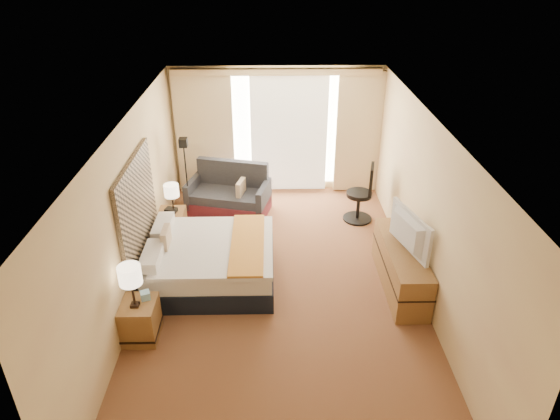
{
  "coord_description": "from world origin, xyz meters",
  "views": [
    {
      "loc": [
        -0.12,
        -6.2,
        4.68
      ],
      "look_at": [
        0.01,
        0.4,
        1.13
      ],
      "focal_mm": 32.0,
      "sensor_mm": 36.0,
      "label": 1
    }
  ],
  "objects_px": {
    "nightstand_left": "(140,320)",
    "media_dresser": "(401,267)",
    "bed": "(211,261)",
    "lamp_right": "(171,191)",
    "loveseat": "(230,196)",
    "desk_chair": "(362,196)",
    "lamp_left": "(130,276)",
    "television": "(404,232)",
    "nightstand_right": "(173,225)",
    "floor_lamp": "(185,162)"
  },
  "relations": [
    {
      "from": "nightstand_right",
      "to": "media_dresser",
      "type": "distance_m",
      "value": 3.97
    },
    {
      "from": "desk_chair",
      "to": "lamp_left",
      "type": "height_order",
      "value": "lamp_left"
    },
    {
      "from": "television",
      "to": "nightstand_left",
      "type": "bearing_deg",
      "value": 89.52
    },
    {
      "from": "lamp_left",
      "to": "television",
      "type": "distance_m",
      "value": 3.81
    },
    {
      "from": "bed",
      "to": "lamp_left",
      "type": "height_order",
      "value": "lamp_left"
    },
    {
      "from": "nightstand_left",
      "to": "nightstand_right",
      "type": "relative_size",
      "value": 1.0
    },
    {
      "from": "lamp_left",
      "to": "television",
      "type": "bearing_deg",
      "value": 15.66
    },
    {
      "from": "bed",
      "to": "floor_lamp",
      "type": "relative_size",
      "value": 1.2
    },
    {
      "from": "nightstand_left",
      "to": "television",
      "type": "height_order",
      "value": "television"
    },
    {
      "from": "loveseat",
      "to": "floor_lamp",
      "type": "distance_m",
      "value": 1.13
    },
    {
      "from": "nightstand_left",
      "to": "nightstand_right",
      "type": "height_order",
      "value": "same"
    },
    {
      "from": "lamp_left",
      "to": "lamp_right",
      "type": "relative_size",
      "value": 1.16
    },
    {
      "from": "loveseat",
      "to": "desk_chair",
      "type": "height_order",
      "value": "desk_chair"
    },
    {
      "from": "floor_lamp",
      "to": "television",
      "type": "distance_m",
      "value": 4.21
    },
    {
      "from": "media_dresser",
      "to": "desk_chair",
      "type": "height_order",
      "value": "desk_chair"
    },
    {
      "from": "bed",
      "to": "lamp_left",
      "type": "relative_size",
      "value": 3.09
    },
    {
      "from": "loveseat",
      "to": "lamp_left",
      "type": "distance_m",
      "value": 3.78
    },
    {
      "from": "nightstand_left",
      "to": "floor_lamp",
      "type": "xyz_separation_m",
      "value": [
        0.17,
        3.35,
        0.85
      ]
    },
    {
      "from": "lamp_left",
      "to": "lamp_right",
      "type": "distance_m",
      "value": 2.52
    },
    {
      "from": "lamp_left",
      "to": "lamp_right",
      "type": "xyz_separation_m",
      "value": [
        0.08,
        2.52,
        -0.06
      ]
    },
    {
      "from": "nightstand_right",
      "to": "lamp_right",
      "type": "distance_m",
      "value": 0.69
    },
    {
      "from": "media_dresser",
      "to": "desk_chair",
      "type": "relative_size",
      "value": 1.6
    },
    {
      "from": "nightstand_right",
      "to": "lamp_left",
      "type": "xyz_separation_m",
      "value": [
        -0.02,
        -2.55,
        0.75
      ]
    },
    {
      "from": "nightstand_left",
      "to": "loveseat",
      "type": "relative_size",
      "value": 0.33
    },
    {
      "from": "nightstand_left",
      "to": "television",
      "type": "bearing_deg",
      "value": 15.08
    },
    {
      "from": "lamp_left",
      "to": "lamp_right",
      "type": "bearing_deg",
      "value": 88.28
    },
    {
      "from": "nightstand_left",
      "to": "bed",
      "type": "xyz_separation_m",
      "value": [
        0.81,
        1.27,
        0.06
      ]
    },
    {
      "from": "nightstand_left",
      "to": "nightstand_right",
      "type": "xyz_separation_m",
      "value": [
        0.0,
        2.5,
        0.0
      ]
    },
    {
      "from": "nightstand_right",
      "to": "bed",
      "type": "height_order",
      "value": "bed"
    },
    {
      "from": "nightstand_right",
      "to": "floor_lamp",
      "type": "bearing_deg",
      "value": 78.51
    },
    {
      "from": "desk_chair",
      "to": "lamp_left",
      "type": "bearing_deg",
      "value": -124.59
    },
    {
      "from": "nightstand_left",
      "to": "lamp_left",
      "type": "bearing_deg",
      "value": -113.65
    },
    {
      "from": "nightstand_left",
      "to": "media_dresser",
      "type": "xyz_separation_m",
      "value": [
        3.7,
        1.05,
        0.07
      ]
    },
    {
      "from": "desk_chair",
      "to": "lamp_right",
      "type": "height_order",
      "value": "desk_chair"
    },
    {
      "from": "floor_lamp",
      "to": "desk_chair",
      "type": "height_order",
      "value": "floor_lamp"
    },
    {
      "from": "lamp_right",
      "to": "television",
      "type": "distance_m",
      "value": 3.89
    },
    {
      "from": "loveseat",
      "to": "lamp_right",
      "type": "relative_size",
      "value": 3.16
    },
    {
      "from": "nightstand_right",
      "to": "desk_chair",
      "type": "bearing_deg",
      "value": 10.46
    },
    {
      "from": "nightstand_right",
      "to": "television",
      "type": "relative_size",
      "value": 0.52
    },
    {
      "from": "lamp_right",
      "to": "bed",
      "type": "bearing_deg",
      "value": -57.97
    },
    {
      "from": "loveseat",
      "to": "television",
      "type": "height_order",
      "value": "television"
    },
    {
      "from": "nightstand_right",
      "to": "floor_lamp",
      "type": "relative_size",
      "value": 0.35
    },
    {
      "from": "floor_lamp",
      "to": "desk_chair",
      "type": "bearing_deg",
      "value": -3.73
    },
    {
      "from": "nightstand_left",
      "to": "bed",
      "type": "distance_m",
      "value": 1.51
    },
    {
      "from": "bed",
      "to": "lamp_right",
      "type": "relative_size",
      "value": 3.57
    },
    {
      "from": "nightstand_left",
      "to": "nightstand_right",
      "type": "bearing_deg",
      "value": 90.0
    },
    {
      "from": "nightstand_right",
      "to": "desk_chair",
      "type": "distance_m",
      "value": 3.51
    },
    {
      "from": "nightstand_left",
      "to": "media_dresser",
      "type": "relative_size",
      "value": 0.31
    },
    {
      "from": "nightstand_left",
      "to": "desk_chair",
      "type": "xyz_separation_m",
      "value": [
        3.45,
        3.14,
        0.23
      ]
    },
    {
      "from": "bed",
      "to": "lamp_right",
      "type": "distance_m",
      "value": 1.55
    }
  ]
}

